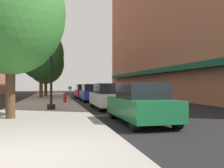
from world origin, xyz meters
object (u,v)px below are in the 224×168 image
object	(u,v)px
tree_near	(46,63)
car_blue	(91,93)
parking_meter_far	(71,92)
tree_mid	(41,54)
car_white	(108,97)
car_green	(140,103)
lamppost	(51,57)
car_red	(84,91)
tree_far	(11,13)
parking_meter_near	(69,91)
fire_hydrant	(65,98)

from	to	relation	value
tree_near	car_blue	distance (m)	12.83
parking_meter_far	car_blue	xyz separation A→B (m)	(1.95, 0.67, -0.14)
tree_mid	car_white	bearing A→B (deg)	-70.03
parking_meter_far	car_green	size ratio (longest dim) A/B	0.30
lamppost	car_green	xyz separation A→B (m)	(3.57, -5.46, -2.39)
parking_meter_far	car_red	world-z (taller)	car_red
parking_meter_far	tree_far	bearing A→B (deg)	-107.05
tree_far	car_white	world-z (taller)	tree_far
tree_near	car_white	world-z (taller)	tree_near
tree_far	car_green	world-z (taller)	tree_far
tree_mid	car_red	distance (m)	6.51
parking_meter_near	tree_near	xyz separation A→B (m)	(-2.57, 9.35, 3.61)
fire_hydrant	car_blue	xyz separation A→B (m)	(2.54, 2.24, 0.29)
parking_meter_far	car_white	xyz separation A→B (m)	(1.95, -6.60, -0.14)
car_white	car_red	world-z (taller)	same
car_red	tree_mid	bearing A→B (deg)	-178.10
car_red	car_green	bearing A→B (deg)	-88.75
parking_meter_near	car_white	size ratio (longest dim) A/B	0.30
tree_near	car_green	xyz separation A→B (m)	(4.52, -24.72, -3.75)
parking_meter_near	car_green	xyz separation A→B (m)	(1.95, -15.36, -0.14)
fire_hydrant	tree_near	world-z (taller)	tree_near
tree_far	car_blue	bearing A→B (deg)	65.30
fire_hydrant	tree_near	size ratio (longest dim) A/B	0.11
tree_far	car_white	size ratio (longest dim) A/B	1.69
car_green	parking_meter_near	bearing A→B (deg)	95.65
fire_hydrant	tree_mid	size ratio (longest dim) A/B	0.10
tree_mid	fire_hydrant	bearing A→B (deg)	-74.48
tree_far	tree_near	bearing A→B (deg)	88.19
tree_far	car_blue	world-z (taller)	tree_far
lamppost	tree_near	size ratio (longest dim) A/B	0.81
car_red	tree_far	bearing A→B (deg)	-105.35
lamppost	parking_meter_far	xyz separation A→B (m)	(1.62, 7.19, -2.25)
tree_near	car_green	size ratio (longest dim) A/B	1.69
fire_hydrant	car_green	world-z (taller)	car_green
car_green	lamppost	bearing A→B (deg)	121.62
parking_meter_far	tree_mid	world-z (taller)	tree_mid
parking_meter_far	car_blue	size ratio (longest dim) A/B	0.30
tree_mid	car_green	distance (m)	20.50
tree_near	car_red	world-z (taller)	tree_near
car_green	car_blue	distance (m)	13.31
parking_meter_near	car_blue	size ratio (longest dim) A/B	0.30
lamppost	car_white	size ratio (longest dim) A/B	1.37
tree_far	fire_hydrant	bearing A→B (deg)	73.58
car_blue	car_red	size ratio (longest dim) A/B	1.00
car_blue	car_red	world-z (taller)	same
fire_hydrant	tree_mid	bearing A→B (deg)	105.52
fire_hydrant	tree_mid	distance (m)	9.84
parking_meter_far	car_red	xyz separation A→B (m)	(1.95, 6.86, -0.14)
parking_meter_near	car_red	size ratio (longest dim) A/B	0.30
parking_meter_near	tree_mid	world-z (taller)	tree_mid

